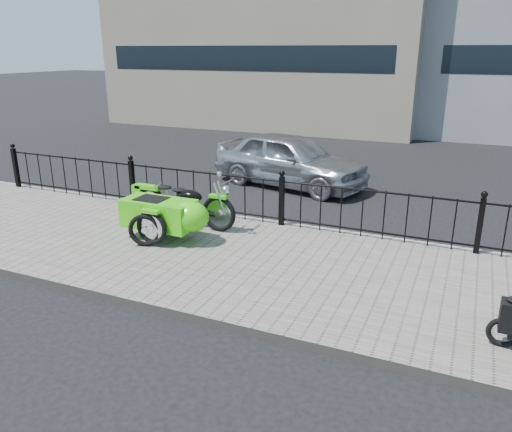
% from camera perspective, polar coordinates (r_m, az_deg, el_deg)
% --- Properties ---
extents(ground, '(120.00, 120.00, 0.00)m').
position_cam_1_polar(ground, '(8.65, -0.23, -4.37)').
color(ground, black).
rests_on(ground, ground).
extents(sidewalk, '(30.00, 3.80, 0.12)m').
position_cam_1_polar(sidewalk, '(8.21, -1.66, -5.23)').
color(sidewalk, '#6D675C').
rests_on(sidewalk, ground).
extents(curb, '(30.00, 0.10, 0.12)m').
position_cam_1_polar(curb, '(9.87, 3.19, -1.06)').
color(curb, gray).
rests_on(curb, ground).
extents(iron_fence, '(14.11, 0.11, 1.08)m').
position_cam_1_polar(iron_fence, '(9.58, 2.94, 1.65)').
color(iron_fence, black).
rests_on(iron_fence, sidewalk).
extents(motorcycle_sidecar, '(2.28, 1.48, 0.98)m').
position_cam_1_polar(motorcycle_sidecar, '(9.06, -9.58, 0.45)').
color(motorcycle_sidecar, black).
rests_on(motorcycle_sidecar, sidewalk).
extents(spare_tire, '(0.58, 0.27, 0.58)m').
position_cam_1_polar(spare_tire, '(8.77, -12.59, -1.61)').
color(spare_tire, black).
rests_on(spare_tire, sidewalk).
extents(sedan_car, '(4.31, 2.47, 1.38)m').
position_cam_1_polar(sedan_car, '(12.83, 3.91, 6.46)').
color(sedan_car, '#B1B4B8').
rests_on(sedan_car, ground).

